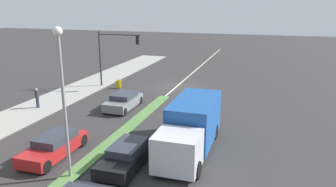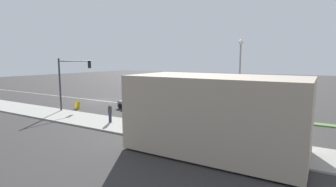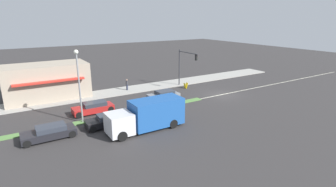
{
  "view_description": "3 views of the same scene",
  "coord_description": "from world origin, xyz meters",
  "px_view_note": "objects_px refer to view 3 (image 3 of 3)",
  "views": [
    {
      "loc": [
        -9.09,
        31.81,
        8.47
      ],
      "look_at": [
        -1.73,
        8.39,
        1.65
      ],
      "focal_mm": 35.0,
      "sensor_mm": 36.0,
      "label": 1
    },
    {
      "loc": [
        25.5,
        26.35,
        5.61
      ],
      "look_at": [
        -1.7,
        10.06,
        1.45
      ],
      "focal_mm": 28.0,
      "sensor_mm": 36.0,
      "label": 2
    },
    {
      "loc": [
        -25.92,
        25.02,
        10.4
      ],
      "look_at": [
        -1.14,
        9.61,
        1.92
      ],
      "focal_mm": 28.0,
      "sensor_mm": 36.0,
      "label": 3
    }
  ],
  "objects_px": {
    "pedestrian": "(127,84)",
    "hatchback_red": "(93,108)",
    "street_lamp": "(78,77)",
    "warning_aframe_sign": "(186,86)",
    "sedan_dark": "(49,132)",
    "suv_grey": "(164,95)",
    "traffic_signal_main": "(185,62)",
    "delivery_truck": "(148,115)",
    "suv_black": "(109,120)"
  },
  "relations": [
    {
      "from": "pedestrian",
      "to": "hatchback_red",
      "type": "relative_size",
      "value": 0.37
    },
    {
      "from": "suv_grey",
      "to": "suv_black",
      "type": "xyz_separation_m",
      "value": [
        -4.4,
        9.04,
        -0.01
      ]
    },
    {
      "from": "delivery_truck",
      "to": "suv_grey",
      "type": "relative_size",
      "value": 1.82
    },
    {
      "from": "street_lamp",
      "to": "sedan_dark",
      "type": "relative_size",
      "value": 1.64
    },
    {
      "from": "street_lamp",
      "to": "suv_black",
      "type": "relative_size",
      "value": 1.68
    },
    {
      "from": "suv_black",
      "to": "hatchback_red",
      "type": "xyz_separation_m",
      "value": [
        4.4,
        0.2,
        0.02
      ]
    },
    {
      "from": "suv_grey",
      "to": "traffic_signal_main",
      "type": "bearing_deg",
      "value": -57.19
    },
    {
      "from": "traffic_signal_main",
      "to": "warning_aframe_sign",
      "type": "height_order",
      "value": "traffic_signal_main"
    },
    {
      "from": "suv_grey",
      "to": "suv_black",
      "type": "distance_m",
      "value": 10.06
    },
    {
      "from": "street_lamp",
      "to": "warning_aframe_sign",
      "type": "distance_m",
      "value": 18.35
    },
    {
      "from": "pedestrian",
      "to": "delivery_truck",
      "type": "xyz_separation_m",
      "value": [
        -13.87,
        3.76,
        0.48
      ]
    },
    {
      "from": "warning_aframe_sign",
      "to": "hatchback_red",
      "type": "relative_size",
      "value": 0.19
    },
    {
      "from": "traffic_signal_main",
      "to": "hatchback_red",
      "type": "height_order",
      "value": "traffic_signal_main"
    },
    {
      "from": "warning_aframe_sign",
      "to": "suv_grey",
      "type": "height_order",
      "value": "suv_grey"
    },
    {
      "from": "traffic_signal_main",
      "to": "pedestrian",
      "type": "xyz_separation_m",
      "value": [
        2.75,
        8.37,
        -2.91
      ]
    },
    {
      "from": "street_lamp",
      "to": "pedestrian",
      "type": "bearing_deg",
      "value": -44.65
    },
    {
      "from": "traffic_signal_main",
      "to": "sedan_dark",
      "type": "distance_m",
      "value": 22.46
    },
    {
      "from": "suv_grey",
      "to": "suv_black",
      "type": "height_order",
      "value": "suv_grey"
    },
    {
      "from": "street_lamp",
      "to": "delivery_truck",
      "type": "relative_size",
      "value": 0.98
    },
    {
      "from": "pedestrian",
      "to": "suv_grey",
      "type": "relative_size",
      "value": 0.4
    },
    {
      "from": "pedestrian",
      "to": "sedan_dark",
      "type": "height_order",
      "value": "pedestrian"
    },
    {
      "from": "traffic_signal_main",
      "to": "suv_black",
      "type": "height_order",
      "value": "traffic_signal_main"
    },
    {
      "from": "traffic_signal_main",
      "to": "sedan_dark",
      "type": "height_order",
      "value": "traffic_signal_main"
    },
    {
      "from": "pedestrian",
      "to": "suv_grey",
      "type": "xyz_separation_m",
      "value": [
        -6.67,
        -2.28,
        -0.37
      ]
    },
    {
      "from": "sedan_dark",
      "to": "hatchback_red",
      "type": "distance_m",
      "value": 6.87
    },
    {
      "from": "pedestrian",
      "to": "hatchback_red",
      "type": "bearing_deg",
      "value": 133.78
    },
    {
      "from": "sedan_dark",
      "to": "suv_black",
      "type": "distance_m",
      "value": 5.47
    },
    {
      "from": "delivery_truck",
      "to": "sedan_dark",
      "type": "distance_m",
      "value": 8.97
    },
    {
      "from": "pedestrian",
      "to": "suv_black",
      "type": "bearing_deg",
      "value": 148.58
    },
    {
      "from": "suv_black",
      "to": "pedestrian",
      "type": "bearing_deg",
      "value": -31.42
    },
    {
      "from": "pedestrian",
      "to": "delivery_truck",
      "type": "relative_size",
      "value": 0.22
    },
    {
      "from": "sedan_dark",
      "to": "suv_black",
      "type": "height_order",
      "value": "suv_black"
    },
    {
      "from": "pedestrian",
      "to": "warning_aframe_sign",
      "type": "relative_size",
      "value": 1.97
    },
    {
      "from": "delivery_truck",
      "to": "traffic_signal_main",
      "type": "bearing_deg",
      "value": -47.47
    },
    {
      "from": "pedestrian",
      "to": "warning_aframe_sign",
      "type": "bearing_deg",
      "value": -112.27
    },
    {
      "from": "traffic_signal_main",
      "to": "pedestrian",
      "type": "height_order",
      "value": "traffic_signal_main"
    },
    {
      "from": "suv_black",
      "to": "traffic_signal_main",
      "type": "bearing_deg",
      "value": -61.18
    },
    {
      "from": "suv_black",
      "to": "suv_grey",
      "type": "bearing_deg",
      "value": -64.05
    },
    {
      "from": "suv_grey",
      "to": "pedestrian",
      "type": "bearing_deg",
      "value": 18.88
    },
    {
      "from": "pedestrian",
      "to": "hatchback_red",
      "type": "height_order",
      "value": "pedestrian"
    },
    {
      "from": "delivery_truck",
      "to": "suv_black",
      "type": "xyz_separation_m",
      "value": [
        2.8,
        3.0,
        -0.86
      ]
    },
    {
      "from": "suv_grey",
      "to": "sedan_dark",
      "type": "xyz_separation_m",
      "value": [
        -4.4,
        14.51,
        -0.03
      ]
    },
    {
      "from": "traffic_signal_main",
      "to": "suv_grey",
      "type": "distance_m",
      "value": 7.95
    },
    {
      "from": "delivery_truck",
      "to": "warning_aframe_sign",
      "type": "bearing_deg",
      "value": -48.66
    },
    {
      "from": "traffic_signal_main",
      "to": "suv_grey",
      "type": "xyz_separation_m",
      "value": [
        -3.92,
        6.09,
        -3.28
      ]
    },
    {
      "from": "street_lamp",
      "to": "hatchback_red",
      "type": "height_order",
      "value": "street_lamp"
    },
    {
      "from": "delivery_truck",
      "to": "hatchback_red",
      "type": "height_order",
      "value": "delivery_truck"
    },
    {
      "from": "sedan_dark",
      "to": "hatchback_red",
      "type": "bearing_deg",
      "value": -50.15
    },
    {
      "from": "delivery_truck",
      "to": "suv_grey",
      "type": "bearing_deg",
      "value": -39.98
    },
    {
      "from": "suv_black",
      "to": "street_lamp",
      "type": "bearing_deg",
      "value": 42.28
    }
  ]
}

